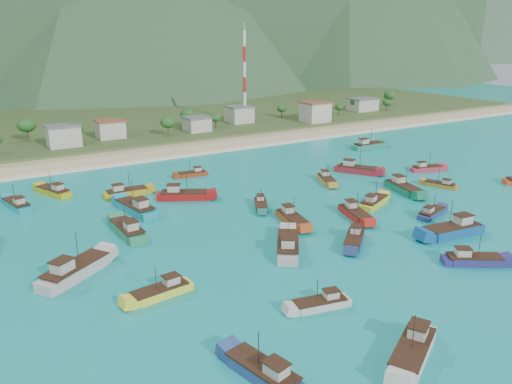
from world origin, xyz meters
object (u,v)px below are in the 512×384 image
boat_8 (326,180)px  boat_15 (183,196)px  boat_10 (17,205)px  boat_17 (161,292)px  boat_11 (432,214)px  boat_4 (54,192)px  radio_tower (245,77)px  boat_16 (126,193)px  boat_7 (264,373)px  boat_2 (261,205)px  boat_24 (288,246)px  boat_19 (374,203)px  boat_30 (427,169)px  boat_25 (356,170)px  boat_32 (355,214)px  boat_14 (473,261)px  boat_28 (369,146)px  boat_20 (136,209)px  boat_1 (75,271)px  boat_27 (413,352)px  boat_29 (453,231)px  boat_0 (292,219)px  boat_18 (354,240)px  boat_22 (321,304)px  boat_3 (192,174)px  boat_23 (440,185)px  boat_21 (403,188)px  boat_5 (128,230)px

boat_8 → boat_15: bearing=12.5°
boat_10 → boat_17: 55.39m
boat_10 → boat_11: size_ratio=1.17×
boat_10 → boat_4: bearing=20.4°
radio_tower → boat_17: 145.51m
boat_16 → boat_7: bearing=-3.9°
boat_2 → boat_24: (-8.22, -22.44, 0.41)m
boat_19 → boat_30: boat_19 is taller
radio_tower → boat_25: (-11.16, -81.39, -19.08)m
boat_7 → boat_16: bearing=71.1°
boat_24 → boat_19: bearing=53.3°
boat_32 → boat_15: bearing=-33.5°
boat_10 → boat_14: boat_10 is taller
boat_28 → boat_20: bearing=-75.2°
boat_4 → boat_24: (29.62, -56.33, 0.19)m
boat_1 → boat_27: bearing=0.8°
boat_1 → boat_27: size_ratio=1.12×
boat_15 → boat_16: bearing=-102.7°
boat_10 → boat_19: bearing=-43.6°
boat_4 → boat_28: (100.52, -1.95, 0.17)m
boat_11 → boat_17: 61.77m
boat_19 → boat_29: boat_29 is taller
boat_0 → boat_25: (37.59, 22.14, 0.14)m
radio_tower → boat_10: 117.22m
boat_18 → boat_22: size_ratio=1.02×
boat_10 → boat_0: bearing=-53.2°
boat_1 → boat_15: (30.52, 27.42, -0.13)m
radio_tower → boat_3: 82.01m
boat_10 → boat_23: 101.32m
boat_15 → boat_19: bearing=81.6°
boat_10 → boat_16: boat_16 is taller
radio_tower → boat_18: size_ratio=4.06×
boat_19 → boat_30: bearing=89.4°
boat_19 → boat_25: 27.87m
boat_24 → boat_2: bearing=104.8°
boat_21 → boat_29: 27.73m
boat_17 → boat_18: bearing=-97.0°
boat_1 → boat_21: size_ratio=1.04×
boat_27 → boat_22: bearing=-19.9°
boat_18 → boat_25: 50.12m
boat_15 → boat_0: bearing=55.7°
boat_3 → boat_28: size_ratio=0.69×
boat_7 → boat_29: boat_29 is taller
boat_2 → boat_10: (-46.70, 27.92, 0.17)m
boat_1 → boat_27: (30.03, -42.56, -0.19)m
boat_11 → boat_28: (34.32, 55.44, 0.37)m
boat_14 → boat_21: 40.27m
boat_27 → boat_32: 48.02m
boat_5 → boat_14: bearing=-45.5°
boat_10 → boat_32: size_ratio=0.97×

